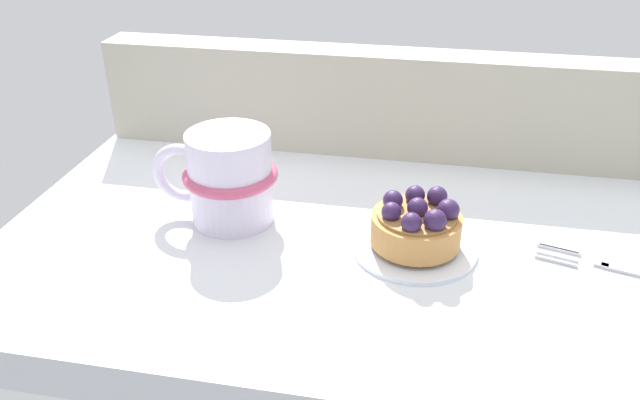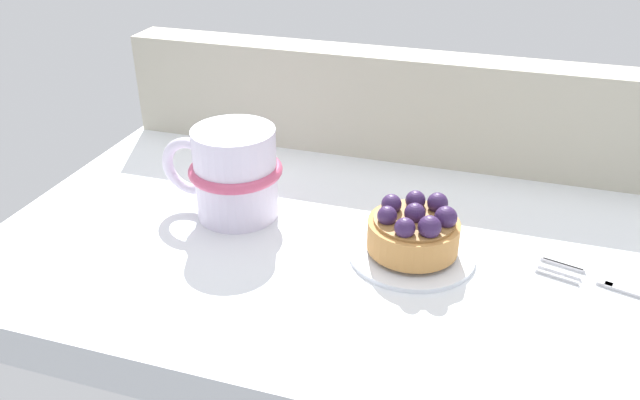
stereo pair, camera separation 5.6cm
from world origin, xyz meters
TOP-DOWN VIEW (x-y plane):
  - ground_plane at (0.00, 0.00)cm, footprint 67.93×41.48cm
  - window_rail_back at (0.00, 18.26)cm, footprint 66.57×4.97cm
  - dessert_plate at (3.92, -2.18)cm, footprint 10.93×10.93cm
  - raspberry_tart at (3.98, -2.20)cm, footprint 7.81×7.81cm
  - coffee_mug at (-13.59, -0.18)cm, footprint 12.08×8.80cm

SIDE VIEW (x-z plane):
  - ground_plane at x=0.00cm, z-range -3.77..0.00cm
  - dessert_plate at x=3.92cm, z-range -0.03..0.82cm
  - raspberry_tart at x=3.98cm, z-range 0.47..4.90cm
  - coffee_mug at x=-13.59cm, z-range 0.04..8.78cm
  - window_rail_back at x=0.00cm, z-range 0.00..11.69cm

